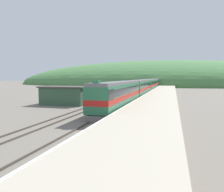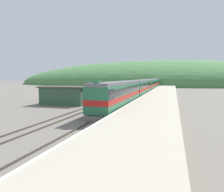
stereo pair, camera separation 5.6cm
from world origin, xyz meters
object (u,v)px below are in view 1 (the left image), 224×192
(carriage_third, at_px, (150,85))
(carriage_second, at_px, (141,88))
(express_train_lead_car, at_px, (119,94))
(carriage_fourth, at_px, (156,83))

(carriage_third, bearing_deg, carriage_second, -90.00)
(express_train_lead_car, height_order, carriage_third, express_train_lead_car)
(carriage_second, xyz_separation_m, carriage_third, (0.00, 23.85, 0.00))
(express_train_lead_car, distance_m, carriage_third, 47.08)
(carriage_fourth, bearing_deg, carriage_second, -90.00)
(express_train_lead_car, xyz_separation_m, carriage_second, (0.00, 23.23, -0.01))
(carriage_second, bearing_deg, carriage_fourth, 90.00)
(express_train_lead_car, xyz_separation_m, carriage_fourth, (0.00, 70.92, -0.01))
(express_train_lead_car, relative_size, carriage_third, 0.93)
(express_train_lead_car, bearing_deg, carriage_third, 90.00)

